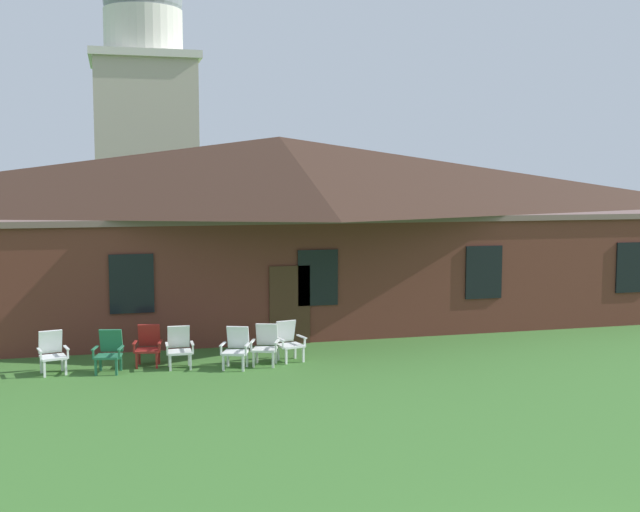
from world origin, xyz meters
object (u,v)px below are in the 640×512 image
lawn_chair_by_porch (52,351)px  lawn_chair_under_eave (288,340)px  lawn_chair_middle (179,346)px  lawn_chair_far_side (266,344)px  lawn_chair_left_end (148,344)px  lawn_chair_near_door (109,350)px  lawn_chair_right_end (236,347)px

lawn_chair_by_porch → lawn_chair_under_eave: same height
lawn_chair_middle → lawn_chair_far_side: same height
lawn_chair_left_end → lawn_chair_middle: 0.79m
lawn_chair_under_eave → lawn_chair_middle: bearing=-179.3°
lawn_chair_far_side → lawn_chair_under_eave: (0.61, 0.26, 0.00)m
lawn_chair_near_door → lawn_chair_middle: same height
lawn_chair_near_door → lawn_chair_under_eave: size_ratio=1.00×
lawn_chair_near_door → lawn_chair_far_side: (3.59, -0.18, 0.00)m
lawn_chair_by_porch → lawn_chair_middle: (2.84, -0.16, 0.00)m
lawn_chair_by_porch → lawn_chair_far_side: size_ratio=1.00×
lawn_chair_right_end → lawn_chair_near_door: bearing=173.2°
lawn_chair_right_end → lawn_chair_middle: bearing=162.9°
lawn_chair_middle → lawn_chair_far_side: (2.01, -0.23, 0.00)m
lawn_chair_middle → lawn_chair_near_door: bearing=-178.1°
lawn_chair_by_porch → lawn_chair_middle: size_ratio=1.00×
lawn_chair_right_end → lawn_chair_under_eave: (1.33, 0.43, 0.00)m
lawn_chair_far_side → lawn_chair_under_eave: bearing=23.4°
lawn_chair_left_end → lawn_chair_middle: (0.69, -0.37, 0.00)m
lawn_chair_under_eave → lawn_chair_left_end: bearing=174.1°
lawn_chair_near_door → lawn_chair_far_side: size_ratio=1.00×
lawn_chair_middle → lawn_chair_under_eave: size_ratio=1.00×
lawn_chair_near_door → lawn_chair_left_end: same height
lawn_chair_far_side → lawn_chair_near_door: bearing=177.2°
lawn_chair_near_door → lawn_chair_left_end: (0.89, 0.43, 0.00)m
lawn_chair_near_door → lawn_chair_far_side: 3.59m
lawn_chair_middle → lawn_chair_under_eave: (2.62, 0.03, 0.00)m
lawn_chair_by_porch → lawn_chair_under_eave: (5.45, -0.13, 0.00)m
lawn_chair_by_porch → lawn_chair_middle: same height
lawn_chair_left_end → lawn_chair_near_door: bearing=-154.4°
lawn_chair_left_end → lawn_chair_far_side: 2.77m
lawn_chair_by_porch → lawn_chair_near_door: 1.28m
lawn_chair_under_eave → lawn_chair_right_end: bearing=-162.1°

